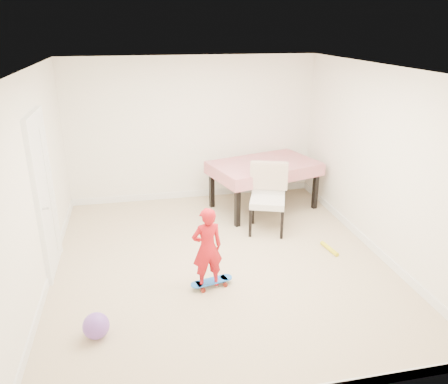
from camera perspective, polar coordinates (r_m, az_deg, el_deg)
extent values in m
plane|color=tan|center=(6.17, -0.54, -9.00)|extent=(5.00, 5.00, 0.00)
cube|color=white|center=(5.36, -0.63, 15.62)|extent=(4.50, 5.00, 0.04)
cube|color=white|center=(7.99, -4.08, 8.08)|extent=(4.50, 0.04, 2.60)
cube|color=white|center=(3.44, 7.61, -10.47)|extent=(4.50, 0.04, 2.60)
cube|color=white|center=(5.66, -23.32, 0.86)|extent=(0.04, 5.00, 2.60)
cube|color=white|center=(6.42, 19.37, 3.68)|extent=(0.04, 5.00, 2.60)
cube|color=white|center=(6.03, -22.38, -0.62)|extent=(0.11, 0.94, 2.11)
cube|color=white|center=(8.36, -3.87, -0.21)|extent=(4.50, 0.02, 0.12)
cube|color=white|center=(6.17, -21.74, -10.01)|extent=(0.02, 5.00, 0.12)
cube|color=white|center=(6.88, 18.21, -6.21)|extent=(0.02, 5.00, 0.12)
imported|color=red|center=(5.34, -2.20, -7.64)|extent=(0.41, 0.30, 1.05)
sphere|color=purple|center=(4.96, -16.37, -16.43)|extent=(0.28, 0.28, 0.28)
cylinder|color=yellow|center=(6.60, 13.60, -7.20)|extent=(0.12, 0.40, 0.06)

